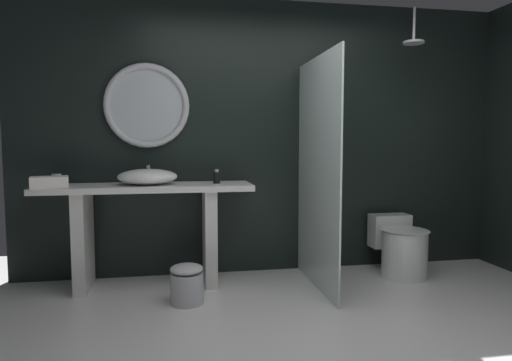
% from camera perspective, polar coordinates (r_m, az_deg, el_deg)
% --- Properties ---
extents(ground_plane, '(5.76, 5.76, 0.00)m').
position_cam_1_polar(ground_plane, '(2.83, 10.25, -21.60)').
color(ground_plane, silver).
extents(back_wall_panel, '(4.80, 0.10, 2.60)m').
position_cam_1_polar(back_wall_panel, '(4.36, 1.74, 5.46)').
color(back_wall_panel, black).
rests_on(back_wall_panel, ground_plane).
extents(vanity_counter, '(1.81, 0.53, 0.89)m').
position_cam_1_polar(vanity_counter, '(4.00, -13.74, -4.84)').
color(vanity_counter, silver).
rests_on(vanity_counter, ground_plane).
extents(vessel_sink, '(0.51, 0.42, 0.16)m').
position_cam_1_polar(vessel_sink, '(3.94, -13.74, 0.47)').
color(vessel_sink, white).
rests_on(vessel_sink, vanity_counter).
extents(tumbler_cup, '(0.08, 0.08, 0.11)m').
position_cam_1_polar(tumbler_cup, '(4.01, -24.21, 0.04)').
color(tumbler_cup, silver).
rests_on(tumbler_cup, vanity_counter).
extents(soap_dispenser, '(0.06, 0.06, 0.13)m').
position_cam_1_polar(soap_dispenser, '(3.96, -5.06, 0.42)').
color(soap_dispenser, black).
rests_on(soap_dispenser, vanity_counter).
extents(round_wall_mirror, '(0.76, 0.06, 0.76)m').
position_cam_1_polar(round_wall_mirror, '(4.20, -13.82, 9.32)').
color(round_wall_mirror, '#B7B7BC').
extents(shower_glass_panel, '(0.02, 1.12, 1.98)m').
position_cam_1_polar(shower_glass_panel, '(3.86, 7.88, 0.90)').
color(shower_glass_panel, silver).
rests_on(shower_glass_panel, ground_plane).
extents(rain_shower_head, '(0.19, 0.19, 0.33)m').
position_cam_1_polar(rain_shower_head, '(4.55, 19.57, 16.74)').
color(rain_shower_head, '#B7B7BC').
extents(toilet, '(0.43, 0.64, 0.54)m').
position_cam_1_polar(toilet, '(4.48, 18.07, -8.14)').
color(toilet, white).
rests_on(toilet, ground_plane).
extents(waste_bin, '(0.26, 0.26, 0.31)m').
position_cam_1_polar(waste_bin, '(3.60, -8.87, -12.92)').
color(waste_bin, '#B7B7BC').
rests_on(waste_bin, ground_plane).
extents(folded_hand_towel, '(0.32, 0.25, 0.09)m').
position_cam_1_polar(folded_hand_towel, '(3.91, -24.98, -0.20)').
color(folded_hand_towel, silver).
rests_on(folded_hand_towel, vanity_counter).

